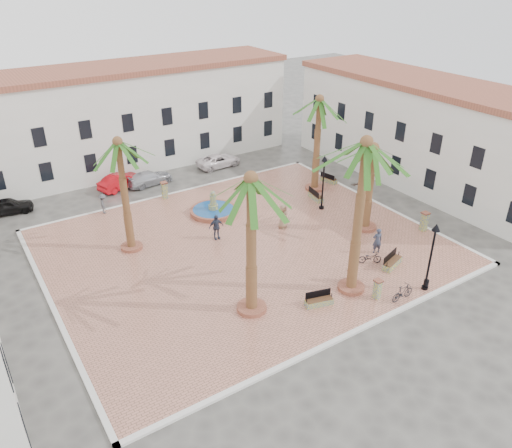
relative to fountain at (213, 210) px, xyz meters
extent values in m
plane|color=#56544F|center=(-0.65, -5.70, -0.41)|extent=(120.00, 120.00, 0.00)
cube|color=#BB7660|center=(-0.65, -5.70, -0.34)|extent=(26.00, 22.00, 0.15)
cube|color=silver|center=(-0.65, 5.30, -0.33)|extent=(26.30, 0.30, 0.16)
cube|color=silver|center=(-0.65, -16.70, -0.33)|extent=(26.30, 0.30, 0.16)
cube|color=silver|center=(12.35, -5.70, -0.33)|extent=(0.30, 22.30, 0.16)
cube|color=silver|center=(-13.65, -5.70, -0.33)|extent=(0.30, 22.30, 0.16)
cube|color=white|center=(-0.65, 14.30, 4.09)|extent=(30.00, 7.00, 9.00)
cube|color=#944D38|center=(-0.65, 14.30, 8.84)|extent=(30.40, 7.40, 0.50)
cube|color=black|center=(-10.03, 10.82, 1.79)|extent=(1.00, 0.12, 1.60)
cube|color=black|center=(-6.28, 10.82, 1.79)|extent=(1.00, 0.12, 1.60)
cube|color=black|center=(-2.53, 10.82, 1.79)|extent=(1.00, 0.12, 1.60)
cube|color=black|center=(1.22, 10.82, 1.79)|extent=(1.00, 0.12, 1.60)
cube|color=black|center=(4.97, 10.82, 1.79)|extent=(1.00, 0.12, 1.60)
cube|color=black|center=(8.72, 10.82, 1.79)|extent=(1.00, 0.12, 1.60)
cube|color=black|center=(12.47, 10.82, 1.79)|extent=(1.00, 0.12, 1.60)
cube|color=black|center=(-10.03, 10.82, 4.79)|extent=(1.00, 0.12, 1.60)
cube|color=black|center=(-6.28, 10.82, 4.79)|extent=(1.00, 0.12, 1.60)
cube|color=black|center=(-2.53, 10.82, 4.79)|extent=(1.00, 0.12, 1.60)
cube|color=black|center=(1.22, 10.82, 4.79)|extent=(1.00, 0.12, 1.60)
cube|color=black|center=(4.97, 10.82, 4.79)|extent=(1.00, 0.12, 1.60)
cube|color=black|center=(8.72, 10.82, 4.79)|extent=(1.00, 0.12, 1.60)
cube|color=black|center=(12.47, 10.82, 4.79)|extent=(1.00, 0.12, 1.60)
cube|color=white|center=(19.35, -3.70, 3.84)|extent=(7.00, 26.00, 8.50)
cube|color=#944D38|center=(19.35, -3.70, 8.34)|extent=(7.40, 26.40, 0.50)
cube|color=black|center=(15.89, -11.47, 1.79)|extent=(0.12, 1.00, 1.60)
cube|color=black|center=(15.89, -7.76, 1.79)|extent=(0.12, 1.00, 1.60)
cube|color=black|center=(15.89, -4.04, 1.79)|extent=(0.12, 1.00, 1.60)
cube|color=black|center=(15.89, -0.33, 1.79)|extent=(0.12, 1.00, 1.60)
cube|color=black|center=(15.89, 3.39, 1.79)|extent=(0.12, 1.00, 1.60)
cube|color=black|center=(15.89, 7.10, 1.79)|extent=(0.12, 1.00, 1.60)
cube|color=black|center=(15.89, -11.47, 4.79)|extent=(0.12, 1.00, 1.60)
cube|color=black|center=(15.89, -7.76, 4.79)|extent=(0.12, 1.00, 1.60)
cube|color=black|center=(15.89, -4.04, 4.79)|extent=(0.12, 1.00, 1.60)
cube|color=black|center=(15.89, -0.33, 4.79)|extent=(0.12, 1.00, 1.60)
cube|color=black|center=(15.89, 3.39, 4.79)|extent=(0.12, 1.00, 1.60)
cube|color=black|center=(15.89, 7.10, 4.79)|extent=(0.12, 1.00, 1.60)
cube|color=black|center=(-16.67, -15.70, 1.79)|extent=(0.12, 1.00, 1.60)
cube|color=black|center=(-16.67, -11.70, 1.79)|extent=(0.12, 1.00, 1.60)
cube|color=black|center=(-16.67, -15.70, 4.79)|extent=(0.12, 1.00, 1.60)
cylinder|color=#9E553E|center=(0.00, 0.00, -0.08)|extent=(3.71, 3.71, 0.35)
cylinder|color=#194C8C|center=(0.00, 0.00, 0.08)|extent=(3.27, 3.27, 0.05)
cylinder|color=#808A5B|center=(0.00, 0.00, 0.09)|extent=(0.80, 0.80, 0.71)
cylinder|color=#808A5B|center=(0.00, 0.00, 0.80)|extent=(0.53, 0.53, 1.06)
sphere|color=#808A5B|center=(0.00, 0.00, 1.46)|extent=(0.39, 0.39, 0.39)
cylinder|color=#9E553E|center=(-7.41, -1.71, -0.15)|extent=(1.49, 1.49, 0.22)
cylinder|color=brown|center=(-7.41, -1.71, 3.73)|extent=(0.48, 0.48, 7.54)
sphere|color=brown|center=(-7.41, -1.71, 7.51)|extent=(0.65, 0.65, 0.65)
cylinder|color=#9E553E|center=(-4.07, -12.09, -0.13)|extent=(1.72, 1.72, 0.26)
cylinder|color=brown|center=(-4.07, -12.09, 3.96)|extent=(0.56, 0.56, 7.93)
sphere|color=brown|center=(-4.07, -12.09, 7.92)|extent=(0.75, 0.75, 0.75)
cylinder|color=#9E553E|center=(2.13, -13.65, -0.14)|extent=(1.64, 1.64, 0.25)
cylinder|color=brown|center=(2.13, -13.65, 4.55)|extent=(0.53, 0.53, 9.13)
sphere|color=brown|center=(2.13, -13.65, 9.12)|extent=(0.72, 0.72, 0.72)
cylinder|color=#9E553E|center=(8.35, -8.35, -0.13)|extent=(1.68, 1.68, 0.25)
cylinder|color=brown|center=(8.35, -8.35, 3.03)|extent=(0.54, 0.54, 6.09)
sphere|color=brown|center=(8.35, -8.35, 6.08)|extent=(0.73, 0.73, 0.73)
cylinder|color=#9E553E|center=(9.70, -0.66, -0.14)|extent=(1.63, 1.63, 0.24)
cylinder|color=brown|center=(9.70, -0.66, 3.82)|extent=(0.53, 0.53, 7.68)
sphere|color=brown|center=(9.70, -0.66, 7.66)|extent=(0.71, 0.71, 0.71)
cube|color=#808A5B|center=(-0.54, -13.85, -0.07)|extent=(1.75, 0.92, 0.37)
cube|color=#56351E|center=(-0.54, -13.85, 0.14)|extent=(1.65, 0.85, 0.06)
cube|color=black|center=(-0.49, -13.65, 0.39)|extent=(1.54, 0.45, 0.46)
cylinder|color=black|center=(-1.30, -13.65, 0.25)|extent=(0.05, 0.05, 0.28)
cylinder|color=black|center=(0.22, -14.05, 0.25)|extent=(0.05, 0.05, 0.28)
cube|color=#808A5B|center=(6.14, -13.22, -0.06)|extent=(1.90, 1.09, 0.40)
cube|color=#56351E|center=(6.14, -13.22, 0.17)|extent=(1.79, 1.01, 0.06)
cube|color=black|center=(6.07, -13.00, 0.45)|extent=(1.65, 0.57, 0.51)
cylinder|color=black|center=(5.32, -13.48, 0.30)|extent=(0.05, 0.05, 0.30)
cylinder|color=black|center=(6.95, -12.95, 0.30)|extent=(0.05, 0.05, 0.30)
cube|color=#808A5B|center=(8.45, -2.38, -0.06)|extent=(0.83, 1.83, 0.39)
cube|color=#56351E|center=(8.45, -2.38, 0.16)|extent=(0.76, 1.72, 0.06)
cube|color=black|center=(8.23, -2.34, 0.43)|extent=(0.33, 1.65, 0.49)
cylinder|color=black|center=(8.31, -3.20, 0.28)|extent=(0.05, 0.05, 0.29)
cylinder|color=black|center=(8.59, -1.56, 0.28)|extent=(0.05, 0.05, 0.29)
cube|color=#808A5B|center=(11.75, -0.13, -0.08)|extent=(0.81, 1.70, 0.36)
cube|color=#56351E|center=(11.75, -0.13, 0.13)|extent=(0.75, 1.60, 0.05)
cube|color=black|center=(11.55, -0.17, 0.38)|extent=(0.35, 1.53, 0.45)
cylinder|color=black|center=(11.90, -0.89, 0.24)|extent=(0.05, 0.05, 0.27)
cylinder|color=black|center=(11.60, 0.63, 0.24)|extent=(0.05, 0.05, 0.27)
cylinder|color=black|center=(5.94, -16.10, -0.17)|extent=(0.40, 0.40, 0.18)
cylinder|color=black|center=(5.94, -16.10, 1.85)|extent=(0.13, 0.13, 4.01)
cone|color=black|center=(5.94, -16.10, 4.02)|extent=(0.49, 0.49, 0.45)
sphere|color=beige|center=(5.94, -16.10, 3.86)|extent=(0.27, 0.27, 0.27)
cylinder|color=black|center=(7.73, -4.01, -0.17)|extent=(0.40, 0.40, 0.18)
cylinder|color=black|center=(7.73, -4.01, 1.86)|extent=(0.13, 0.13, 4.02)
cone|color=black|center=(7.73, -4.01, 4.04)|extent=(0.49, 0.49, 0.45)
sphere|color=beige|center=(7.73, -4.01, 3.88)|extent=(0.27, 0.27, 0.27)
cube|color=#808A5B|center=(2.78, -15.17, 0.33)|extent=(0.36, 0.36, 1.18)
cube|color=#9E553E|center=(2.78, -15.17, 0.96)|extent=(0.46, 0.46, 0.09)
cube|color=#808A5B|center=(-2.09, 4.70, 0.41)|extent=(0.42, 0.42, 1.34)
cube|color=#9E553E|center=(-2.09, 4.70, 1.13)|extent=(0.53, 0.53, 0.10)
cube|color=#808A5B|center=(11.75, -10.95, 0.42)|extent=(0.44, 0.44, 1.37)
cube|color=#9E553E|center=(11.75, -10.95, 1.16)|extent=(0.55, 0.55, 0.11)
cylinder|color=black|center=(6.00, -16.10, 0.05)|extent=(0.32, 0.32, 0.62)
imported|color=#32394D|center=(6.51, -11.37, 0.67)|extent=(0.79, 0.66, 1.85)
imported|color=black|center=(5.19, -12.10, 0.14)|extent=(1.60, 1.23, 0.81)
imported|color=maroon|center=(2.65, -13.03, 0.67)|extent=(1.03, 0.88, 1.87)
imported|color=black|center=(3.92, -16.10, 0.24)|extent=(1.68, 0.49, 1.01)
imported|color=#8A6D52|center=(3.19, -4.97, 0.69)|extent=(1.09, 0.92, 1.90)
imported|color=#2F374C|center=(-1.78, -3.75, 0.69)|extent=(1.15, 0.57, 1.90)
imported|color=#48494D|center=(-7.28, 4.70, 0.55)|extent=(0.79, 1.14, 1.62)
imported|color=#73645B|center=(11.75, -4.17, 0.68)|extent=(0.94, 1.82, 1.88)
imported|color=black|center=(-13.65, 9.07, 0.23)|extent=(3.95, 2.07, 1.28)
imported|color=red|center=(-4.39, 9.01, 0.27)|extent=(4.39, 2.74, 1.36)
imported|color=silver|center=(-1.92, 8.47, 0.20)|extent=(4.40, 2.21, 1.23)
imported|color=white|center=(5.45, 8.96, 0.20)|extent=(4.51, 2.24, 1.23)
camera|label=1|loc=(-16.33, -31.59, 17.57)|focal=35.00mm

